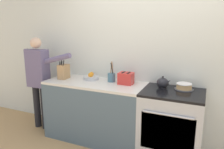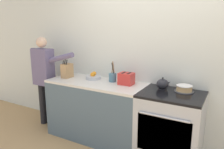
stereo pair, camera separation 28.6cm
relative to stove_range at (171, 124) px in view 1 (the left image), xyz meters
name	(u,v)px [view 1 (the left image)]	position (x,y,z in m)	size (l,w,h in m)	color
wall_back	(152,55)	(-0.37, 0.34, 0.85)	(8.00, 0.04, 2.60)	silver
counter_cabinet	(95,110)	(-1.13, 0.00, 0.00)	(1.49, 0.63, 0.90)	#4C6070
stove_range	(171,124)	(0.00, 0.00, 0.00)	(0.78, 0.66, 0.90)	#B7BABF
layer_cake	(184,87)	(0.12, 0.15, 0.49)	(0.24, 0.24, 0.08)	#4C4C51
tea_kettle	(163,83)	(-0.16, 0.13, 0.52)	(0.20, 0.16, 0.16)	#232328
knife_block	(64,72)	(-1.68, 0.00, 0.56)	(0.12, 0.17, 0.30)	tan
utensil_crock	(112,77)	(-0.92, 0.13, 0.52)	(0.11, 0.11, 0.31)	#477084
fruit_bowl	(91,77)	(-1.26, 0.13, 0.48)	(0.24, 0.24, 0.11)	#B7BABF
toaster	(126,78)	(-0.68, 0.09, 0.53)	(0.22, 0.16, 0.17)	red
person_baker	(39,76)	(-2.14, -0.06, 0.46)	(0.90, 0.20, 1.53)	black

